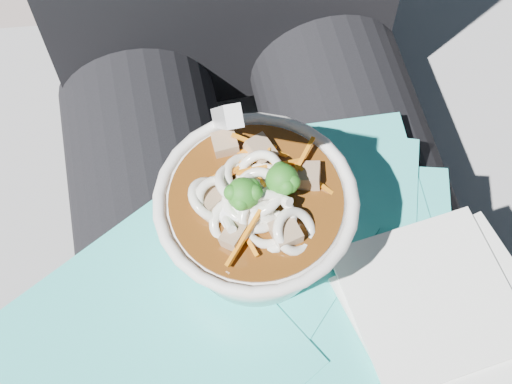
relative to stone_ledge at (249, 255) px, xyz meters
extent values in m
cube|color=gray|center=(0.00, 0.00, 0.00)|extent=(1.05, 0.61, 0.42)
cylinder|color=black|center=(-0.10, -0.15, 0.29)|extent=(0.16, 0.48, 0.16)
cylinder|color=black|center=(0.10, -0.15, 0.29)|extent=(0.16, 0.48, 0.16)
cube|color=#2EC3BD|center=(0.05, -0.16, 0.37)|extent=(0.21, 0.20, 0.00)
cube|color=#2EC3BD|center=(0.07, -0.12, 0.37)|extent=(0.12, 0.16, 0.00)
cube|color=#2EC3BD|center=(0.04, -0.13, 0.38)|extent=(0.19, 0.20, 0.00)
cube|color=#2EC3BD|center=(-0.02, -0.22, 0.38)|extent=(0.16, 0.17, 0.00)
cube|color=#2EC3BD|center=(-0.01, -0.20, 0.38)|extent=(0.22, 0.22, 0.00)
cube|color=#2EC3BD|center=(-0.02, -0.16, 0.38)|extent=(0.20, 0.20, 0.00)
cube|color=#2EC3BD|center=(-0.12, -0.21, 0.38)|extent=(0.26, 0.26, 0.00)
cube|color=white|center=(0.11, -0.24, 0.39)|extent=(0.17, 0.17, 0.00)
cube|color=white|center=(0.10, -0.22, 0.39)|extent=(0.13, 0.13, 0.00)
torus|color=white|center=(-0.02, -0.15, 0.46)|extent=(0.15, 0.15, 0.01)
cylinder|color=#4E280B|center=(-0.02, -0.15, 0.46)|extent=(0.12, 0.12, 0.01)
torus|color=white|center=(-0.02, -0.15, 0.47)|extent=(0.05, 0.05, 0.02)
torus|color=white|center=(-0.02, -0.15, 0.47)|extent=(0.04, 0.04, 0.03)
torus|color=white|center=(-0.04, -0.16, 0.46)|extent=(0.05, 0.05, 0.03)
torus|color=white|center=(-0.05, -0.15, 0.47)|extent=(0.04, 0.04, 0.03)
torus|color=white|center=(-0.02, -0.15, 0.47)|extent=(0.05, 0.06, 0.04)
torus|color=white|center=(-0.02, -0.17, 0.47)|extent=(0.05, 0.05, 0.03)
torus|color=white|center=(-0.02, -0.13, 0.47)|extent=(0.05, 0.05, 0.03)
torus|color=white|center=(-0.05, -0.14, 0.46)|extent=(0.04, 0.04, 0.03)
torus|color=white|center=(-0.03, -0.15, 0.47)|extent=(0.05, 0.05, 0.01)
torus|color=white|center=(-0.02, -0.14, 0.47)|extent=(0.06, 0.07, 0.04)
torus|color=white|center=(0.00, -0.18, 0.47)|extent=(0.04, 0.04, 0.03)
torus|color=white|center=(-0.02, -0.18, 0.46)|extent=(0.04, 0.04, 0.03)
torus|color=white|center=(-0.03, -0.16, 0.46)|extent=(0.04, 0.04, 0.02)
torus|color=white|center=(-0.02, -0.14, 0.47)|extent=(0.04, 0.04, 0.03)
torus|color=white|center=(-0.03, -0.14, 0.47)|extent=(0.05, 0.05, 0.04)
cylinder|color=white|center=(-0.05, -0.16, 0.47)|extent=(0.01, 0.03, 0.02)
cylinder|color=white|center=(-0.04, -0.15, 0.47)|extent=(0.03, 0.02, 0.02)
cylinder|color=white|center=(-0.01, -0.15, 0.47)|extent=(0.02, 0.03, 0.03)
cylinder|color=#649B4B|center=(0.00, -0.15, 0.47)|extent=(0.01, 0.01, 0.01)
sphere|color=#166016|center=(0.00, -0.15, 0.48)|extent=(0.02, 0.02, 0.02)
sphere|color=#166016|center=(0.00, -0.15, 0.48)|extent=(0.01, 0.01, 0.01)
sphere|color=#166016|center=(0.00, -0.15, 0.48)|extent=(0.01, 0.01, 0.01)
sphere|color=#166016|center=(0.00, -0.15, 0.48)|extent=(0.01, 0.01, 0.01)
sphere|color=#166016|center=(0.00, -0.14, 0.48)|extent=(0.01, 0.01, 0.01)
cylinder|color=#649B4B|center=(-0.03, -0.15, 0.47)|extent=(0.01, 0.01, 0.01)
sphere|color=#166016|center=(-0.03, -0.15, 0.48)|extent=(0.02, 0.02, 0.02)
sphere|color=#166016|center=(-0.04, -0.15, 0.48)|extent=(0.01, 0.01, 0.01)
sphere|color=#166016|center=(-0.03, -0.15, 0.48)|extent=(0.01, 0.01, 0.01)
sphere|color=#166016|center=(-0.03, -0.16, 0.48)|extent=(0.01, 0.01, 0.01)
sphere|color=#166016|center=(-0.02, -0.15, 0.48)|extent=(0.01, 0.01, 0.01)
cube|color=orange|center=(-0.02, -0.12, 0.47)|extent=(0.04, 0.02, 0.01)
cube|color=orange|center=(-0.01, -0.13, 0.47)|extent=(0.05, 0.00, 0.01)
cube|color=orange|center=(-0.02, -0.11, 0.47)|extent=(0.03, 0.01, 0.01)
cube|color=orange|center=(-0.04, -0.12, 0.47)|extent=(0.04, 0.02, 0.01)
cube|color=orange|center=(-0.04, -0.18, 0.47)|extent=(0.03, 0.03, 0.01)
cube|color=orange|center=(-0.04, -0.18, 0.47)|extent=(0.01, 0.03, 0.00)
cube|color=orange|center=(0.02, -0.13, 0.47)|extent=(0.02, 0.03, 0.01)
cube|color=orange|center=(-0.02, -0.14, 0.47)|extent=(0.02, 0.03, 0.01)
cube|color=orange|center=(-0.01, -0.11, 0.47)|extent=(0.04, 0.02, 0.02)
cube|color=orange|center=(0.02, -0.14, 0.47)|extent=(0.03, 0.03, 0.01)
cube|color=#906E51|center=(0.02, -0.14, 0.47)|extent=(0.02, 0.02, 0.02)
cube|color=#906E51|center=(-0.01, -0.11, 0.47)|extent=(0.03, 0.03, 0.02)
cube|color=#906E51|center=(-0.04, -0.10, 0.47)|extent=(0.02, 0.02, 0.01)
cube|color=#906E51|center=(-0.05, -0.14, 0.46)|extent=(0.03, 0.03, 0.02)
cube|color=#906E51|center=(-0.04, -0.18, 0.47)|extent=(0.02, 0.02, 0.01)
cube|color=#906E51|center=(-0.01, -0.18, 0.47)|extent=(0.02, 0.02, 0.01)
ellipsoid|color=white|center=(-0.04, -0.16, 0.47)|extent=(0.03, 0.04, 0.01)
cube|color=white|center=(-0.04, -0.11, 0.52)|extent=(0.01, 0.08, 0.12)
camera|label=1|loc=(-0.07, -0.37, 0.91)|focal=50.00mm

